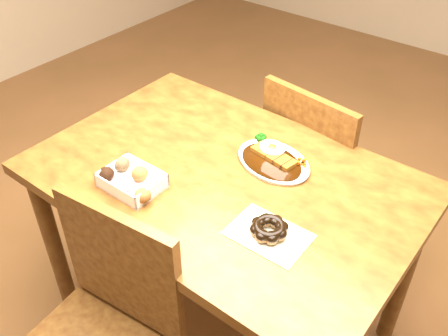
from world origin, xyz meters
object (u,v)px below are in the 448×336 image
Objects in this scene: donut_box at (130,180)px; table at (224,198)px; katsu_curry_plate at (273,159)px; pon_de_ring at (269,229)px; chair_far at (320,169)px.

table is at bearing 49.36° from donut_box.
donut_box is (-0.19, -0.22, 0.12)m from table.
table is 4.06× the size of katsu_curry_plate.
table is 5.78× the size of donut_box.
donut_box is 0.45m from pon_de_ring.
table is 0.57m from chair_far.
pon_de_ring reaches higher than table.
chair_far reaches higher than donut_box.
katsu_curry_plate is 1.35× the size of pon_de_ring.
chair_far reaches higher than pon_de_ring.
donut_box is 0.95× the size of pon_de_ring.
table is 5.50× the size of pon_de_ring.
table is at bearing 153.35° from pon_de_ring.
table is 0.21m from katsu_curry_plate.
pon_de_ring is at bearing 112.41° from chair_far.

